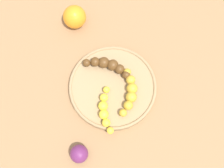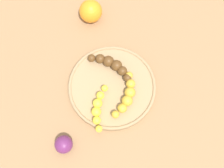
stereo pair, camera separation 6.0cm
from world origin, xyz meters
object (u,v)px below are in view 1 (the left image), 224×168
Objects in this scene: fruit_bowl at (112,87)px; orange_fruit at (74,17)px; plum_purple at (78,154)px; banana_yellow at (104,110)px; banana_spotted at (129,92)px; banana_overripe at (107,65)px.

fruit_bowl is 3.55× the size of orange_fruit.
fruit_bowl is at bearing -114.52° from plum_purple.
orange_fruit reaches higher than banana_yellow.
orange_fruit is (0.13, -0.23, 0.03)m from fruit_bowl.
fruit_bowl is at bearing -112.12° from banana_yellow.
plum_purple is at bearing 54.64° from banana_yellow.
banana_spotted reaches higher than fruit_bowl.
banana_overripe reaches higher than plum_purple.
orange_fruit reaches higher than banana_spotted.
banana_overripe is (0.02, -0.06, 0.02)m from fruit_bowl.
banana_spotted is 0.23m from plum_purple.
banana_spotted is at bearing 124.72° from orange_fruit.
fruit_bowl is at bearing 159.49° from banana_spotted.
banana_overripe is (-0.01, -0.14, 0.00)m from banana_yellow.
banana_spotted is (-0.07, -0.05, 0.00)m from banana_yellow.
banana_yellow is at bearing 73.89° from fruit_bowl.
banana_yellow is 2.73× the size of plum_purple.
orange_fruit is (0.03, -0.43, 0.01)m from plum_purple.
banana_yellow is 0.09m from banana_spotted.
banana_overripe is at bearing -106.08° from plum_purple.
fruit_bowl is 1.80× the size of banana_spotted.
fruit_bowl is 5.18× the size of plum_purple.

